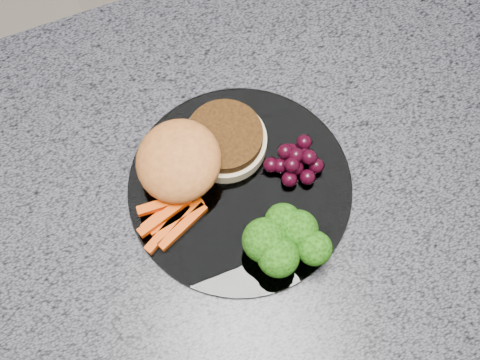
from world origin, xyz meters
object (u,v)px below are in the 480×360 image
at_px(island_cabinet, 190,298).
at_px(burger, 195,155).
at_px(grape_bunch, 296,161).
at_px(plate, 240,187).

bearing_deg(island_cabinet, burger, 35.05).
bearing_deg(grape_bunch, burger, 156.38).
relative_size(island_cabinet, burger, 6.63).
height_order(island_cabinet, plate, plate).
relative_size(island_cabinet, plate, 4.62).
bearing_deg(burger, plate, -66.80).
bearing_deg(plate, burger, 127.90).
height_order(burger, grape_bunch, burger).
xyz_separation_m(island_cabinet, grape_bunch, (0.16, -0.00, 0.49)).
relative_size(plate, burger, 1.44).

